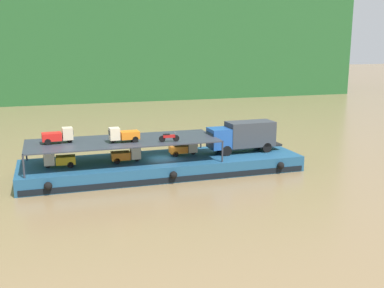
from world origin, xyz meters
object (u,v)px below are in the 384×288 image
at_px(cargo_barge, 163,166).
at_px(mini_truck_upper_mid, 124,135).
at_px(mini_truck_lower_mid, 184,148).
at_px(mini_truck_lower_stern, 59,160).
at_px(mini_truck_lower_aft, 127,155).
at_px(motorcycle_upper_port, 169,137).
at_px(mini_truck_upper_stern, 58,136).
at_px(covered_lorry, 243,136).

xyz_separation_m(cargo_barge, mini_truck_upper_mid, (-3.87, -0.74, 3.44)).
bearing_deg(mini_truck_lower_mid, mini_truck_lower_stern, -175.21).
distance_m(mini_truck_lower_aft, motorcycle_upper_port, 4.37).
bearing_deg(cargo_barge, mini_truck_lower_mid, 15.07).
bearing_deg(cargo_barge, mini_truck_lower_stern, -177.71).
bearing_deg(mini_truck_lower_stern, mini_truck_upper_stern, 86.39).
bearing_deg(mini_truck_lower_mid, mini_truck_lower_aft, -170.61).
bearing_deg(mini_truck_lower_stern, mini_truck_upper_mid, -3.51).
distance_m(covered_lorry, motorcycle_upper_port, 8.59).
relative_size(mini_truck_lower_aft, mini_truck_upper_stern, 0.99).
distance_m(covered_lorry, mini_truck_lower_mid, 6.25).
xyz_separation_m(mini_truck_lower_stern, mini_truck_lower_mid, (11.94, 1.00, 0.00)).
height_order(mini_truck_lower_aft, motorcycle_upper_port, motorcycle_upper_port).
bearing_deg(covered_lorry, mini_truck_upper_mid, -176.06).
height_order(mini_truck_upper_stern, motorcycle_upper_port, mini_truck_upper_stern).
xyz_separation_m(covered_lorry, motorcycle_upper_port, (-8.32, -2.00, 0.74)).
height_order(mini_truck_lower_aft, mini_truck_upper_mid, mini_truck_upper_mid).
relative_size(cargo_barge, mini_truck_lower_aft, 9.72).
bearing_deg(cargo_barge, mini_truck_upper_mid, -169.17).
bearing_deg(mini_truck_upper_stern, covered_lorry, -1.63).
bearing_deg(mini_truck_lower_aft, mini_truck_upper_mid, -126.53).
xyz_separation_m(mini_truck_upper_stern, mini_truck_upper_mid, (5.72, -1.36, 0.00)).
bearing_deg(mini_truck_lower_aft, mini_truck_lower_mid, 9.39).
xyz_separation_m(mini_truck_lower_stern, motorcycle_upper_port, (9.77, -1.51, 1.74)).
bearing_deg(mini_truck_upper_mid, mini_truck_lower_mid, 12.42).
distance_m(mini_truck_lower_stern, motorcycle_upper_port, 10.04).
distance_m(mini_truck_lower_aft, mini_truck_upper_stern, 6.41).
relative_size(cargo_barge, mini_truck_upper_stern, 9.62).
xyz_separation_m(mini_truck_lower_mid, motorcycle_upper_port, (-2.17, -2.51, 1.74)).
distance_m(cargo_barge, motorcycle_upper_port, 3.71).
relative_size(mini_truck_lower_stern, mini_truck_upper_mid, 1.00).
relative_size(mini_truck_lower_mid, mini_truck_upper_mid, 1.00).
distance_m(mini_truck_lower_mid, motorcycle_upper_port, 3.75).
bearing_deg(cargo_barge, mini_truck_lower_aft, -174.32).
bearing_deg(mini_truck_lower_mid, cargo_barge, -164.93).
relative_size(mini_truck_upper_stern, motorcycle_upper_port, 1.47).
relative_size(covered_lorry, mini_truck_lower_aft, 2.86).
bearing_deg(mini_truck_upper_mid, mini_truck_upper_stern, 166.62).
distance_m(cargo_barge, mini_truck_upper_mid, 5.23).
bearing_deg(mini_truck_lower_aft, covered_lorry, 2.20).
bearing_deg(covered_lorry, cargo_barge, -179.28).
relative_size(covered_lorry, mini_truck_upper_stern, 2.83).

